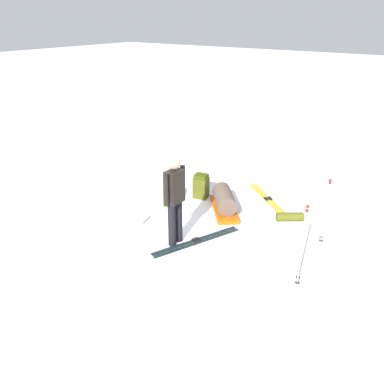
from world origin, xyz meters
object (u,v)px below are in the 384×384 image
Objects in this scene: backpack_large_dark at (169,194)px; thermos_bottle at (141,219)px; backpack_bright at (201,186)px; ski_poles_planted_far at (303,243)px; gear_sled at (224,201)px; sleeping_mat_rolled at (290,217)px; ski_pair_near at (268,199)px; skier_standing at (175,197)px; ski_poles_planted_near at (326,208)px; ski_pair_far at (197,241)px.

backpack_large_dark is 2.06× the size of thermos_bottle.
ski_poles_planted_far is at bearing 60.11° from backpack_bright.
sleeping_mat_rolled is (-0.40, 1.34, -0.13)m from gear_sled.
sleeping_mat_rolled is at bearing 50.74° from ski_pair_near.
sleeping_mat_rolled is at bearing 128.74° from thermos_bottle.
gear_sled is (0.27, 0.80, -0.06)m from backpack_bright.
ski_poles_planted_far is at bearing 26.21° from sleeping_mat_rolled.
ski_pair_near is 1.57m from backpack_bright.
ski_poles_planted_far reaches higher than backpack_bright.
skier_standing is 1.25× the size of ski_poles_planted_far.
backpack_bright is at bearing 152.10° from backpack_large_dark.
sleeping_mat_rolled is (-1.89, -0.93, -0.66)m from ski_poles_planted_far.
ski_pair_near is at bearing 131.09° from backpack_large_dark.
thermos_bottle reaches higher than sleeping_mat_rolled.
ski_poles_planted_near is (1.09, 1.61, 0.69)m from ski_pair_near.
backpack_bright is 0.42× the size of ski_poles_planted_far.
ski_pair_near is 1.19× the size of ski_poles_planted_near.
thermos_bottle is (1.91, -2.38, 0.04)m from sleeping_mat_rolled.
ski_poles_planted_near reaches higher than ski_pair_far.
ski_pair_near is at bearing -129.26° from sleeping_mat_rolled.
gear_sled reaches higher than ski_pair_near.
backpack_large_dark reaches higher than ski_pair_far.
backpack_bright is (-1.93, -0.74, -0.67)m from skier_standing.
ski_poles_planted_near reaches higher than backpack_large_dark.
thermos_bottle is at bearing -31.66° from ski_pair_near.
gear_sled is (-1.49, -2.27, -0.53)m from ski_poles_planted_far.
ski_poles_planted_near is (0.31, 2.95, 0.42)m from backpack_bright.
sleeping_mat_rolled is at bearing 108.47° from backpack_large_dark.
ski_poles_planted_far is 5.23× the size of thermos_bottle.
ski_pair_far is 1.40× the size of gear_sled.
ski_pair_far is (2.45, -0.29, -0.00)m from ski_pair_near.
ski_poles_planted_far is at bearing 87.42° from ski_pair_far.
ski_pair_near is 2.71× the size of sleeping_mat_rolled.
skier_standing is 2.63m from sleeping_mat_rolled.
gear_sled is (-1.40, -0.25, 0.21)m from ski_pair_far.
backpack_bright is (-0.71, 0.38, 0.02)m from backpack_large_dark.
backpack_large_dark is (-1.22, -1.12, -0.69)m from skier_standing.
sleeping_mat_rolled is at bearing 106.76° from gear_sled.
ski_poles_planted_near is 2.20m from gear_sled.
ski_pair_near is at bearing -124.06° from ski_poles_planted_near.
backpack_bright is 2.99m from ski_poles_planted_near.
ski_poles_planted_near reaches higher than backpack_bright.
skier_standing is at bearing 81.50° from thermos_bottle.
gear_sled is at bearing -73.24° from sleeping_mat_rolled.
skier_standing reaches higher than gear_sled.
ski_poles_planted_near is 3.56m from thermos_bottle.
skier_standing reaches higher than ski_poles_planted_near.
skier_standing is at bearing -85.91° from ski_poles_planted_far.
skier_standing reaches higher than ski_pair_near.
backpack_bright is 2.22× the size of thermos_bottle.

